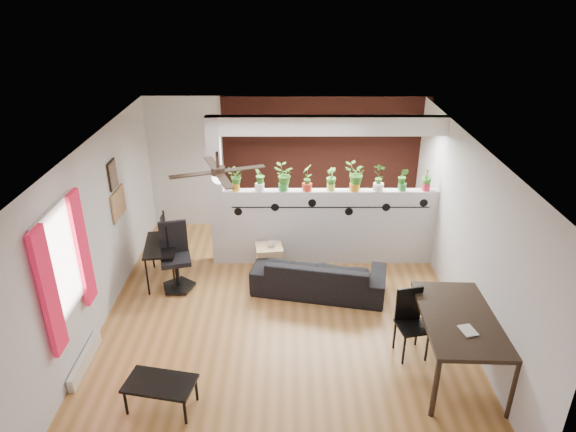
{
  "coord_description": "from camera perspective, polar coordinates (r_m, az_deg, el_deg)",
  "views": [
    {
      "loc": [
        0.08,
        -6.41,
        4.58
      ],
      "look_at": [
        0.09,
        0.6,
        1.3
      ],
      "focal_mm": 32.0,
      "sensor_mm": 36.0,
      "label": 1
    }
  ],
  "objects": [
    {
      "name": "vine_decal",
      "position": [
        8.6,
        4.76,
        0.96
      ],
      "size": [
        3.31,
        0.01,
        0.3
      ],
      "color": "black",
      "rests_on": "partition_wall"
    },
    {
      "name": "sofa",
      "position": [
        8.19,
        3.46,
        -6.57
      ],
      "size": [
        2.09,
        1.16,
        0.58
      ],
      "primitive_type": "imported",
      "rotation": [
        0.0,
        0.0,
        2.94
      ],
      "color": "black",
      "rests_on": "ground"
    },
    {
      "name": "monitor",
      "position": [
        8.61,
        -13.85,
        -1.93
      ],
      "size": [
        0.36,
        0.16,
        0.2
      ],
      "primitive_type": "imported",
      "rotation": [
        0.0,
        0.0,
        1.86
      ],
      "color": "black",
      "rests_on": "computer_desk"
    },
    {
      "name": "ceiling_fan",
      "position": [
        6.58,
        -7.77,
        4.7
      ],
      "size": [
        1.19,
        1.19,
        0.43
      ],
      "color": "black",
      "rests_on": "room_shell"
    },
    {
      "name": "baseboard_heater",
      "position": [
        7.36,
        -21.62,
        -14.61
      ],
      "size": [
        0.08,
        1.0,
        0.18
      ],
      "primitive_type": "cube",
      "color": "silver",
      "rests_on": "ground"
    },
    {
      "name": "cube_shelf",
      "position": [
        8.63,
        -2.1,
        -4.94
      ],
      "size": [
        0.48,
        0.44,
        0.53
      ],
      "primitive_type": "cube",
      "rotation": [
        0.0,
        0.0,
        0.13
      ],
      "color": "tan",
      "rests_on": "ground"
    },
    {
      "name": "potted_plant_5",
      "position": [
        8.53,
        7.48,
        4.41
      ],
      "size": [
        0.29,
        0.25,
        0.47
      ],
      "color": "orange",
      "rests_on": "partition_wall"
    },
    {
      "name": "window_assembly",
      "position": [
        6.6,
        -23.68,
        -4.98
      ],
      "size": [
        0.09,
        1.3,
        1.55
      ],
      "color": "white",
      "rests_on": "room_shell"
    },
    {
      "name": "brick_panel",
      "position": [
        9.97,
        4.11,
        5.81
      ],
      "size": [
        3.9,
        0.05,
        2.6
      ],
      "primitive_type": "cube",
      "color": "#A4402F",
      "rests_on": "ground"
    },
    {
      "name": "potted_plant_8",
      "position": [
        8.78,
        15.18,
        4.03
      ],
      "size": [
        0.2,
        0.22,
        0.39
      ],
      "color": "#CB2041",
      "rests_on": "partition_wall"
    },
    {
      "name": "potted_plant_6",
      "position": [
        8.59,
        10.1,
        4.38
      ],
      "size": [
        0.31,
        0.28,
        0.47
      ],
      "color": "white",
      "rests_on": "partition_wall"
    },
    {
      "name": "pier_column",
      "position": [
        8.65,
        -7.97,
        2.54
      ],
      "size": [
        0.22,
        0.2,
        2.6
      ],
      "primitive_type": "cube",
      "color": "#BCBCC1",
      "rests_on": "ground"
    },
    {
      "name": "folding_chair",
      "position": [
        7.01,
        13.43,
        -10.78
      ],
      "size": [
        0.44,
        0.44,
        0.93
      ],
      "color": "black",
      "rests_on": "ground"
    },
    {
      "name": "corkboard",
      "position": [
        8.47,
        -18.33,
        1.32
      ],
      "size": [
        0.03,
        0.6,
        0.45
      ],
      "primitive_type": "cube",
      "color": "#9A704A",
      "rests_on": "room_shell"
    },
    {
      "name": "office_chair",
      "position": [
        8.37,
        -12.36,
        -4.89
      ],
      "size": [
        0.57,
        0.57,
        1.09
      ],
      "color": "black",
      "rests_on": "ground"
    },
    {
      "name": "potted_plant_2",
      "position": [
        8.46,
        -0.53,
        4.37
      ],
      "size": [
        0.26,
        0.22,
        0.45
      ],
      "color": "#2F8230",
      "rests_on": "partition_wall"
    },
    {
      "name": "cup",
      "position": [
        8.47,
        -1.79,
        -3.11
      ],
      "size": [
        0.13,
        0.13,
        0.1
      ],
      "primitive_type": "imported",
      "rotation": [
        0.0,
        0.0,
        0.05
      ],
      "color": "gray",
      "rests_on": "cube_shelf"
    },
    {
      "name": "framed_art",
      "position": [
        8.25,
        -18.91,
        4.36
      ],
      "size": [
        0.03,
        0.34,
        0.44
      ],
      "color": "#8C7259",
      "rests_on": "room_shell"
    },
    {
      "name": "book",
      "position": [
        6.39,
        18.72,
        -12.07
      ],
      "size": [
        0.21,
        0.25,
        0.02
      ],
      "primitive_type": "imported",
      "rotation": [
        0.0,
        0.0,
        0.22
      ],
      "color": "gray",
      "rests_on": "dining_table"
    },
    {
      "name": "dining_table",
      "position": [
        6.71,
        18.67,
        -11.18
      ],
      "size": [
        1.0,
        1.59,
        0.85
      ],
      "color": "black",
      "rests_on": "ground"
    },
    {
      "name": "ceiling_header",
      "position": [
        8.23,
        5.04,
        9.98
      ],
      "size": [
        3.6,
        0.18,
        0.3
      ],
      "primitive_type": "cube",
      "color": "white",
      "rests_on": "room_shell"
    },
    {
      "name": "coffee_table",
      "position": [
        6.36,
        -14.02,
        -17.75
      ],
      "size": [
        0.87,
        0.59,
        0.37
      ],
      "color": "black",
      "rests_on": "ground"
    },
    {
      "name": "room_shell",
      "position": [
        7.2,
        -0.69,
        -2.01
      ],
      "size": [
        6.3,
        7.1,
        2.9
      ],
      "color": "olive",
      "rests_on": "ground"
    },
    {
      "name": "potted_plant_4",
      "position": [
        8.5,
        4.82,
        4.18
      ],
      "size": [
        0.24,
        0.25,
        0.39
      ],
      "color": "#C1C746",
      "rests_on": "partition_wall"
    },
    {
      "name": "potted_plant_3",
      "position": [
        8.47,
        2.16,
        4.38
      ],
      "size": [
        0.24,
        0.28,
        0.45
      ],
      "color": "red",
      "rests_on": "partition_wall"
    },
    {
      "name": "partition_wall",
      "position": [
        8.85,
        4.62,
        -1.17
      ],
      "size": [
        3.6,
        0.18,
        1.35
      ],
      "primitive_type": "cube",
      "color": "#BCBCC1",
      "rests_on": "ground"
    },
    {
      "name": "potted_plant_1",
      "position": [
        8.48,
        -3.2,
        4.31
      ],
      "size": [
        0.28,
        0.28,
        0.43
      ],
      "color": "white",
      "rests_on": "partition_wall"
    },
    {
      "name": "computer_desk",
      "position": [
        8.55,
        -13.95,
        -3.38
      ],
      "size": [
        0.62,
        0.99,
        0.67
      ],
      "color": "black",
      "rests_on": "ground"
    },
    {
      "name": "potted_plant_7",
      "position": [
        8.68,
        12.66,
        4.09
      ],
      "size": [
        0.24,
        0.22,
        0.39
      ],
      "color": "#2F8338",
      "rests_on": "partition_wall"
    },
    {
      "name": "potted_plant_0",
      "position": [
        8.52,
        -5.86,
        4.13
      ],
      "size": [
        0.23,
        0.2,
        0.38
      ],
      "color": "#C48117",
      "rests_on": "partition_wall"
    }
  ]
}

